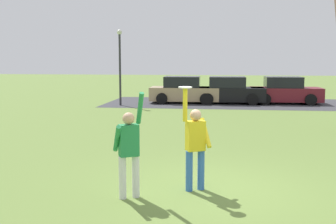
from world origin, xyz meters
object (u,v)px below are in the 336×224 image
at_px(person_catcher, 195,143).
at_px(frisbee_disc, 185,87).
at_px(parked_car_tan, 184,91).
at_px(parked_car_black, 229,91).
at_px(person_defender, 129,148).
at_px(parked_car_maroon, 285,91).
at_px(lamppost_by_lot, 120,60).

relative_size(person_catcher, frisbee_disc, 7.79).
bearing_deg(frisbee_disc, parked_car_tan, 95.25).
xyz_separation_m(parked_car_tan, parked_car_black, (2.68, 0.06, 0.00)).
distance_m(person_defender, parked_car_maroon, 18.55).
xyz_separation_m(person_catcher, person_defender, (-1.21, -0.63, -0.00)).
relative_size(person_catcher, parked_car_black, 0.50).
bearing_deg(parked_car_black, parked_car_tan, -179.77).
relative_size(person_catcher, person_defender, 1.02).
distance_m(person_catcher, parked_car_tan, 16.83).
xyz_separation_m(parked_car_black, parked_car_maroon, (3.28, 0.32, 0.00)).
xyz_separation_m(person_catcher, parked_car_tan, (-1.75, 16.74, -0.25)).
bearing_deg(person_defender, parked_car_maroon, 45.64).
bearing_deg(person_catcher, parked_car_maroon, -131.18).
xyz_separation_m(parked_car_black, lamppost_by_lot, (-6.15, -1.90, 1.86)).
xyz_separation_m(parked_car_tan, lamppost_by_lot, (-3.47, -1.84, 1.86)).
xyz_separation_m(person_catcher, parked_car_maroon, (4.21, 17.11, -0.25)).
xyz_separation_m(parked_car_tan, parked_car_maroon, (5.96, 0.37, 0.00)).
relative_size(person_defender, parked_car_maroon, 0.49).
bearing_deg(lamppost_by_lot, parked_car_black, 17.19).
bearing_deg(parked_car_black, person_catcher, -94.19).
distance_m(person_defender, parked_car_black, 17.56).
height_order(person_defender, parked_car_maroon, person_defender).
bearing_deg(lamppost_by_lot, frisbee_disc, -71.50).
height_order(person_catcher, parked_car_maroon, person_catcher).
xyz_separation_m(person_defender, parked_car_maroon, (5.43, 17.74, -0.25)).
distance_m(frisbee_disc, parked_car_tan, 16.97).
bearing_deg(person_catcher, parked_car_black, -120.52).
distance_m(parked_car_black, lamppost_by_lot, 6.70).
height_order(frisbee_disc, parked_car_tan, frisbee_disc).
relative_size(person_defender, parked_car_tan, 0.49).
bearing_deg(parked_car_tan, person_catcher, -85.06).
distance_m(person_defender, lamppost_by_lot, 16.11).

